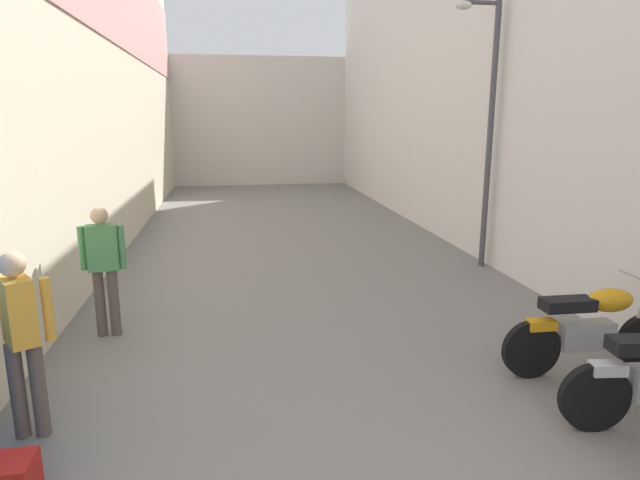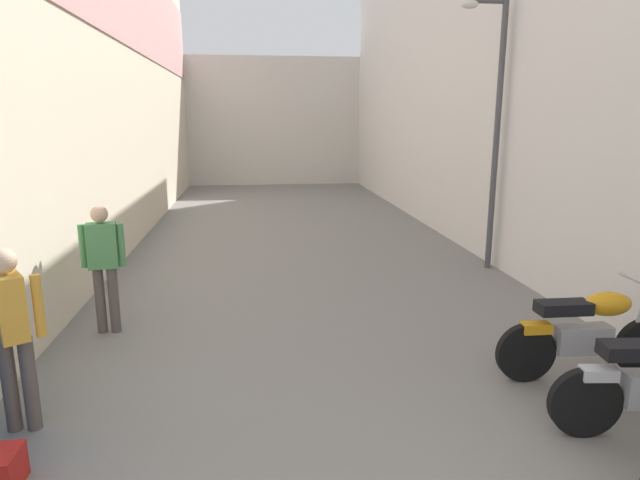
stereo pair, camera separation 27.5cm
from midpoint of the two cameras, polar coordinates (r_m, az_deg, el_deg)
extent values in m
plane|color=slate|center=(9.34, -0.46, -3.20)|extent=(36.59, 36.59, 0.00)
cube|color=beige|center=(11.23, -20.74, 16.93)|extent=(0.40, 20.59, 7.07)
cube|color=silver|center=(11.90, 16.22, 18.67)|extent=(0.40, 20.59, 7.78)
cube|color=beige|center=(22.23, -4.63, 12.36)|extent=(9.61, 2.00, 4.83)
cylinder|color=black|center=(5.15, 27.60, -14.97)|extent=(0.61, 0.15, 0.60)
cube|color=black|center=(5.14, 31.59, -9.89)|extent=(0.54, 0.28, 0.12)
cube|color=#B7B7BC|center=(5.08, 28.73, -12.24)|extent=(0.29, 0.17, 0.10)
cylinder|color=black|center=(5.88, 22.17, -10.96)|extent=(0.60, 0.09, 0.60)
cube|color=#9E9EA3|center=(6.12, 27.09, -9.28)|extent=(0.56, 0.21, 0.28)
ellipsoid|color=orange|center=(6.13, 29.24, -5.91)|extent=(0.49, 0.27, 0.24)
cube|color=black|center=(5.89, 25.53, -6.45)|extent=(0.52, 0.23, 0.12)
cylinder|color=#9E9EA3|center=(6.25, 31.75, -3.76)|extent=(0.05, 0.58, 0.04)
cube|color=orange|center=(5.82, 23.09, -8.52)|extent=(0.28, 0.15, 0.10)
cylinder|color=#564C47|center=(5.24, -28.60, -13.29)|extent=(0.12, 0.12, 0.82)
cylinder|color=#564C47|center=(5.18, -26.91, -13.38)|extent=(0.12, 0.12, 0.82)
cube|color=gold|center=(4.96, -28.57, -6.22)|extent=(0.35, 0.39, 0.54)
sphere|color=#DBB28E|center=(4.86, -29.05, -1.97)|extent=(0.20, 0.20, 0.20)
cylinder|color=gold|center=(4.89, -26.16, -6.25)|extent=(0.08, 0.08, 0.52)
cylinder|color=#564C47|center=(7.06, -21.15, -5.96)|extent=(0.12, 0.12, 0.82)
cylinder|color=#564C47|center=(7.02, -19.87, -5.95)|extent=(0.12, 0.12, 0.82)
cube|color=#4C8C51|center=(6.86, -20.95, -0.56)|extent=(0.37, 0.25, 0.54)
sphere|color=#DBB28E|center=(6.79, -21.21, 2.56)|extent=(0.20, 0.20, 0.20)
cylinder|color=#4C8C51|center=(6.91, -22.72, -0.61)|extent=(0.08, 0.08, 0.52)
cylinder|color=#4C8C51|center=(6.81, -19.16, -0.51)|extent=(0.08, 0.08, 0.52)
cylinder|color=#47474C|center=(9.66, 18.90, 9.94)|extent=(0.10, 0.10, 4.41)
cylinder|color=#47474C|center=(9.70, 18.16, 22.83)|extent=(0.60, 0.07, 0.07)
ellipsoid|color=silver|center=(9.57, 16.38, 22.77)|extent=(0.28, 0.18, 0.14)
camera|label=1|loc=(0.14, -88.93, 0.24)|focal=30.33mm
camera|label=2|loc=(0.14, 91.07, -0.24)|focal=30.33mm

